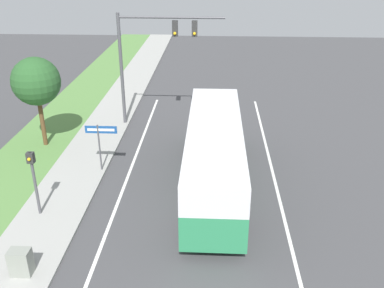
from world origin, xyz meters
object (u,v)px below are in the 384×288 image
(signal_gantry, at_px, (151,48))
(utility_cabinet, at_px, (21,262))
(pedestrian_signal, at_px, (33,173))
(bus, at_px, (214,151))
(street_sign, at_px, (100,139))

(signal_gantry, height_order, utility_cabinet, signal_gantry)
(signal_gantry, height_order, pedestrian_signal, signal_gantry)
(bus, xyz_separation_m, street_sign, (-5.55, 1.13, -0.00))
(street_sign, height_order, utility_cabinet, street_sign)
(bus, bearing_deg, utility_cabinet, -135.23)
(utility_cabinet, bearing_deg, pedestrian_signal, 102.03)
(street_sign, xyz_separation_m, utility_cabinet, (-0.96, -7.59, -1.22))
(signal_gantry, bearing_deg, street_sign, -104.98)
(bus, height_order, street_sign, bus)
(signal_gantry, xyz_separation_m, pedestrian_signal, (-3.43, -10.32, -2.88))
(signal_gantry, bearing_deg, utility_cabinet, -100.81)
(pedestrian_signal, distance_m, utility_cabinet, 3.96)
(bus, relative_size, signal_gantry, 1.58)
(bus, relative_size, utility_cabinet, 11.27)
(bus, xyz_separation_m, utility_cabinet, (-6.51, -6.46, -1.22))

